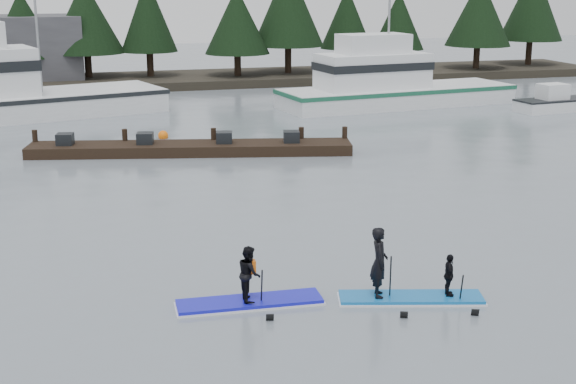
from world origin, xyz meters
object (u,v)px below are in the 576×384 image
object	(u,v)px
fishing_boat_medium	(391,96)
paddleboard_duo	(403,277)
paddleboard_solo	(249,286)
floating_dock	(191,148)

from	to	relation	value
fishing_boat_medium	paddleboard_duo	xyz separation A→B (m)	(-11.74, -28.61, -0.02)
paddleboard_duo	paddleboard_solo	bearing A→B (deg)	-176.34
fishing_boat_medium	floating_dock	distance (m)	17.50
fishing_boat_medium	paddleboard_duo	bearing A→B (deg)	-119.58
fishing_boat_medium	paddleboard_solo	distance (m)	31.83
floating_dock	paddleboard_solo	bearing A→B (deg)	-81.98
fishing_boat_medium	floating_dock	bearing A→B (deg)	-150.50
paddleboard_duo	fishing_boat_medium	bearing A→B (deg)	82.86
floating_dock	paddleboard_solo	xyz separation A→B (m)	(-1.35, -17.40, 0.24)
paddleboard_solo	paddleboard_duo	size ratio (longest dim) A/B	0.99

